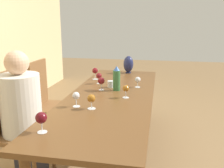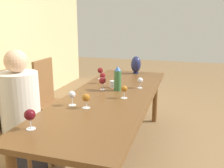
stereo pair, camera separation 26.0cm
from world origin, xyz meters
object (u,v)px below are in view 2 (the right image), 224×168
at_px(chair_near, 15,122).
at_px(wine_glass_1, 86,98).
at_px(vase, 136,65).
at_px(water_tumbler, 113,84).
at_px(person_near, 22,111).
at_px(wine_glass_3, 124,89).
at_px(wine_glass_6, 140,81).
at_px(wine_glass_0, 100,71).
at_px(wine_glass_4, 72,95).
at_px(wine_glass_7, 102,81).
at_px(wine_glass_5, 103,76).
at_px(water_bottle, 118,79).
at_px(chair_far, 54,99).
at_px(wine_glass_2, 30,115).

bearing_deg(chair_near, wine_glass_1, -84.61).
bearing_deg(chair_near, vase, -27.18).
bearing_deg(water_tumbler, person_near, 140.93).
distance_m(wine_glass_3, wine_glass_6, 0.43).
relative_size(vase, wine_glass_0, 1.64).
xyz_separation_m(wine_glass_6, chair_near, (-0.86, 1.04, -0.27)).
bearing_deg(person_near, water_tumbler, -39.07).
distance_m(wine_glass_4, wine_glass_7, 0.58).
xyz_separation_m(wine_glass_3, person_near, (-0.44, 0.87, -0.16)).
relative_size(wine_glass_3, wine_glass_5, 0.98).
relative_size(vase, wine_glass_3, 1.92).
distance_m(chair_near, person_near, 0.15).
bearing_deg(wine_glass_0, water_bottle, -141.78).
xyz_separation_m(chair_far, person_near, (-0.73, -0.09, 0.12)).
distance_m(wine_glass_1, wine_glass_6, 0.85).
relative_size(vase, wine_glass_5, 1.88).
bearing_deg(water_bottle, chair_far, 86.99).
xyz_separation_m(water_tumbler, wine_glass_3, (-0.36, -0.22, 0.05)).
bearing_deg(water_tumbler, wine_glass_3, -147.91).
xyz_separation_m(water_bottle, wine_glass_0, (0.46, 0.36, -0.02)).
bearing_deg(wine_glass_5, wine_glass_0, 26.12).
distance_m(water_tumbler, wine_glass_3, 0.42).
height_order(vase, wine_glass_7, vase).
height_order(vase, chair_near, chair_near).
relative_size(water_bottle, chair_far, 0.26).
bearing_deg(wine_glass_7, person_near, 139.63).
relative_size(wine_glass_2, chair_near, 0.14).
bearing_deg(wine_glass_7, wine_glass_4, 170.55).
bearing_deg(wine_glass_6, wine_glass_7, 116.58).
bearing_deg(vase, wine_glass_5, 158.55).
bearing_deg(chair_far, water_bottle, -93.01).
height_order(water_tumbler, wine_glass_5, wine_glass_5).
bearing_deg(person_near, chair_far, 7.29).
distance_m(wine_glass_2, person_near, 0.63).
distance_m(water_tumbler, vase, 0.84).
height_order(chair_far, person_near, person_near).
bearing_deg(water_bottle, wine_glass_0, 38.22).
distance_m(wine_glass_0, person_near, 1.22).
bearing_deg(chair_far, wine_glass_0, -47.98).
height_order(wine_glass_4, person_near, person_near).
bearing_deg(water_tumbler, wine_glass_6, -78.38).
distance_m(water_tumbler, wine_glass_7, 0.16).
distance_m(wine_glass_1, wine_glass_7, 0.60).
height_order(wine_glass_0, person_near, person_near).
distance_m(wine_glass_1, person_near, 0.64).
distance_m(chair_near, chair_far, 0.73).
bearing_deg(wine_glass_5, wine_glass_6, -99.94).
bearing_deg(vase, chair_near, 152.82).
bearing_deg(wine_glass_1, chair_near, 95.39).
bearing_deg(person_near, wine_glass_1, -83.80).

